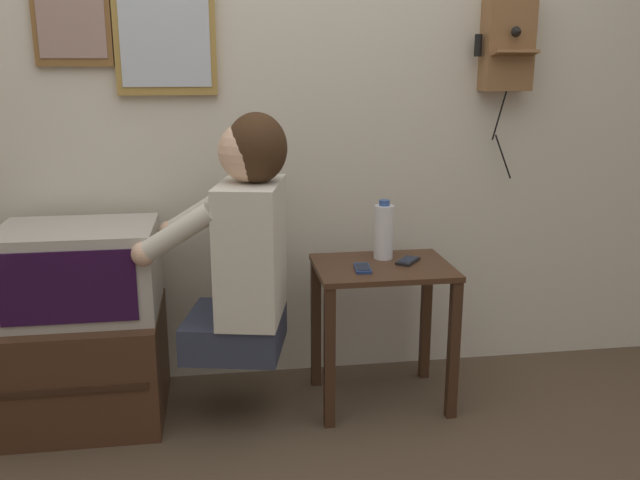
{
  "coord_description": "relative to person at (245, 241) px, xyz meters",
  "views": [
    {
      "loc": [
        -0.2,
        -1.74,
        1.36
      ],
      "look_at": [
        0.17,
        0.72,
        0.71
      ],
      "focal_mm": 38.0,
      "sensor_mm": 36.0,
      "label": 1
    }
  ],
  "objects": [
    {
      "name": "wall_back",
      "position": [
        0.12,
        0.43,
        0.55
      ],
      "size": [
        6.8,
        0.05,
        2.55
      ],
      "color": "beige",
      "rests_on": "ground_plane"
    },
    {
      "name": "side_table",
      "position": [
        0.55,
        0.06,
        -0.27
      ],
      "size": [
        0.54,
        0.41,
        0.59
      ],
      "color": "#422819",
      "rests_on": "ground_plane"
    },
    {
      "name": "person",
      "position": [
        0.0,
        0.0,
        0.0
      ],
      "size": [
        0.59,
        0.5,
        0.91
      ],
      "rotation": [
        0.0,
        0.0,
        1.36
      ],
      "color": "#2D3347",
      "rests_on": "ground_plane"
    },
    {
      "name": "tv_stand",
      "position": [
        -0.64,
        0.11,
        -0.51
      ],
      "size": [
        0.62,
        0.53,
        0.43
      ],
      "color": "#422819",
      "rests_on": "ground_plane"
    },
    {
      "name": "television",
      "position": [
        -0.63,
        0.12,
        -0.12
      ],
      "size": [
        0.58,
        0.43,
        0.34
      ],
      "color": "#ADA89E",
      "rests_on": "tv_stand"
    },
    {
      "name": "wall_phone_antique",
      "position": [
        1.13,
        0.34,
        0.74
      ],
      "size": [
        0.25,
        0.18,
        0.83
      ],
      "color": "brown"
    },
    {
      "name": "framed_picture",
      "position": [
        -0.63,
        0.39,
        0.85
      ],
      "size": [
        0.29,
        0.03,
        0.45
      ],
      "color": "brown"
    },
    {
      "name": "wall_mirror",
      "position": [
        -0.28,
        0.38,
        0.85
      ],
      "size": [
        0.39,
        0.03,
        0.66
      ],
      "color": "olive"
    },
    {
      "name": "cell_phone_held",
      "position": [
        0.45,
        0.01,
        -0.13
      ],
      "size": [
        0.07,
        0.13,
        0.01
      ],
      "rotation": [
        0.0,
        0.0,
        -0.1
      ],
      "color": "navy",
      "rests_on": "side_table"
    },
    {
      "name": "cell_phone_spare",
      "position": [
        0.65,
        0.08,
        -0.13
      ],
      "size": [
        0.12,
        0.13,
        0.01
      ],
      "rotation": [
        0.0,
        0.0,
        -0.67
      ],
      "color": "black",
      "rests_on": "side_table"
    },
    {
      "name": "water_bottle",
      "position": [
        0.57,
        0.15,
        -0.02
      ],
      "size": [
        0.08,
        0.08,
        0.24
      ],
      "color": "silver",
      "rests_on": "side_table"
    }
  ]
}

